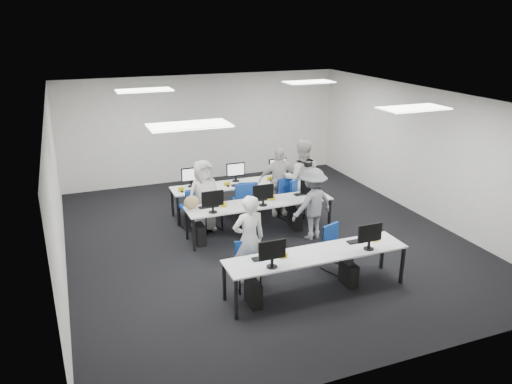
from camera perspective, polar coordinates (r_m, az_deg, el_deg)
name	(u,v)px	position (r m, az deg, el deg)	size (l,w,h in m)	color
room	(264,171)	(10.26, 0.87, 2.45)	(9.00, 9.02, 3.00)	black
ceiling_panels	(264,98)	(9.93, 0.92, 10.67)	(5.20, 4.60, 0.02)	white
desk_front	(317,256)	(8.54, 6.96, -7.24)	(3.20, 0.70, 0.73)	silver
desk_mid	(260,205)	(10.70, 0.45, -1.46)	(3.20, 0.70, 0.73)	silver
desk_back	(238,185)	(11.94, -2.04, 0.76)	(3.20, 0.70, 0.73)	silver
equipment_front	(306,275)	(8.59, 5.79, -9.44)	(2.51, 0.41, 1.19)	#0B559A
equipment_mid	(252,220)	(10.74, -0.47, -3.24)	(2.91, 0.41, 1.19)	white
equipment_back	(246,197)	(12.12, -1.20, -0.55)	(2.91, 0.41, 1.19)	white
chair_0	(248,274)	(8.79, -0.98, -9.37)	(0.46, 0.49, 0.82)	navy
chair_1	(337,256)	(9.49, 9.22, -7.27)	(0.56, 0.58, 0.87)	navy
chair_2	(209,217)	(11.14, -5.44, -2.86)	(0.55, 0.58, 0.91)	navy
chair_3	(249,213)	(11.27, -0.81, -2.42)	(0.58, 0.61, 0.96)	navy
chair_4	(291,206)	(11.72, 3.98, -1.61)	(0.60, 0.63, 0.95)	navy
chair_5	(193,215)	(11.25, -7.25, -2.61)	(0.54, 0.57, 0.96)	navy
chair_6	(243,208)	(11.54, -1.45, -1.88)	(0.54, 0.58, 0.96)	navy
chair_7	(293,204)	(11.87, 4.22, -1.33)	(0.57, 0.60, 0.95)	navy
handbag	(191,202)	(10.40, -7.40, -1.16)	(0.34, 0.22, 0.28)	#94814C
student_0	(249,240)	(8.73, -0.81, -5.47)	(0.60, 0.39, 1.64)	silver
student_1	(301,178)	(11.72, 5.20, 1.58)	(0.90, 0.70, 1.84)	silver
student_2	(204,196)	(10.93, -5.97, -0.44)	(0.79, 0.51, 1.61)	silver
student_3	(279,182)	(11.76, 2.60, 1.20)	(0.97, 0.40, 1.65)	silver
photographer	(313,204)	(10.53, 6.48, -1.38)	(1.00, 0.58, 1.55)	slate
dslr_camera	(308,164)	(10.40, 5.99, 3.18)	(0.14, 0.18, 0.10)	black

